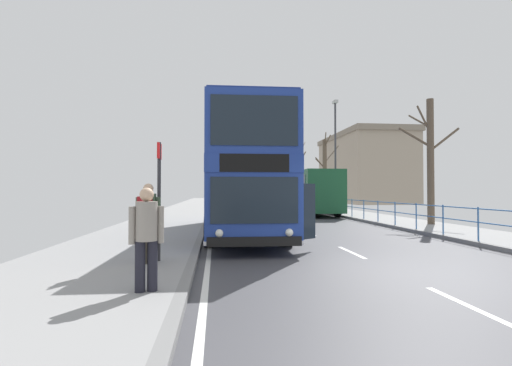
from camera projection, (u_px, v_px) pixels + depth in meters
The scene contains 12 objects.
ground at pixel (363, 272), 7.69m from camera, with size 15.80×140.00×0.20m.
double_decker_bus_main at pixel (244, 175), 14.29m from camera, with size 3.22×10.22×4.41m.
background_bus_far_lane at pixel (310, 191), 26.76m from camera, with size 2.69×9.08×3.05m.
pedestrian_railing_far_kerb at pixel (352, 205), 22.50m from camera, with size 0.05×25.48×1.07m.
pedestrian_with_backpack at pixel (148, 217), 8.01m from camera, with size 0.55×0.55×1.74m.
pedestrian_companion at pixel (146, 233), 5.85m from camera, with size 0.55×0.41×1.63m.
bus_stop_sign_near at pixel (159, 188), 8.41m from camera, with size 0.08×0.44×2.69m.
street_lamp_far_side at pixel (335, 148), 26.98m from camera, with size 0.28×0.60×8.15m.
bare_tree_far_00 at pixel (430, 158), 17.59m from camera, with size 2.27×1.88×5.94m.
bare_tree_far_01 at pixel (298, 172), 41.27m from camera, with size 1.96×2.49×7.03m.
bare_tree_far_02 at pixel (325, 172), 33.58m from camera, with size 1.88×2.12×6.78m.
background_building_00 at pixel (363, 168), 52.22m from camera, with size 8.46×17.20×9.61m.
Camera 1 is at (-3.76, -7.45, 1.73)m, focal length 26.03 mm.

